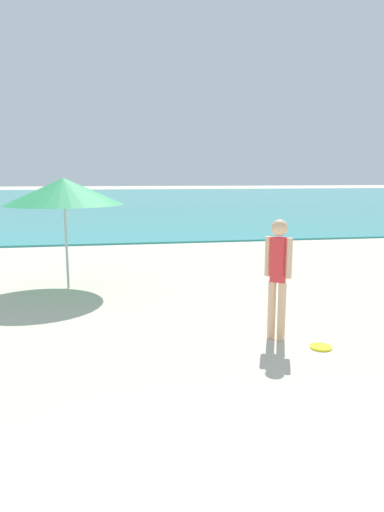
# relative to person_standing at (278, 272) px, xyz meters

# --- Properties ---
(water) EXTENTS (160.00, 60.00, 0.06)m
(water) POSITION_rel_person_standing_xyz_m (-1.21, 39.06, -0.90)
(water) COLOR teal
(water) RESTS_ON ground
(person_standing) EXTENTS (0.30, 0.28, 1.64)m
(person_standing) POSITION_rel_person_standing_xyz_m (0.00, 0.00, 0.00)
(person_standing) COLOR #DDAD84
(person_standing) RESTS_ON ground
(frisbee) EXTENTS (0.27, 0.27, 0.03)m
(frisbee) POSITION_rel_person_standing_xyz_m (0.46, -0.42, -0.92)
(frisbee) COLOR yellow
(frisbee) RESTS_ON ground
(beach_umbrella) EXTENTS (2.28, 2.28, 2.16)m
(beach_umbrella) POSITION_rel_person_standing_xyz_m (-3.04, 3.47, 0.97)
(beach_umbrella) COLOR #B7B7BC
(beach_umbrella) RESTS_ON ground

